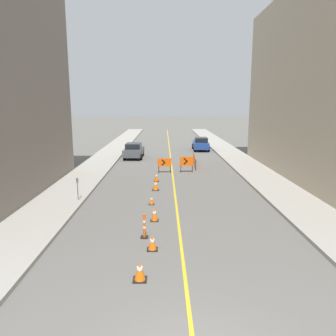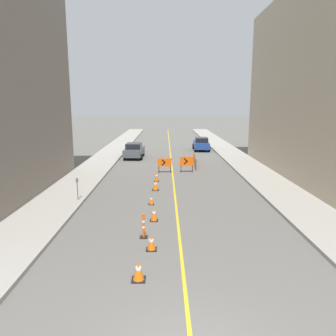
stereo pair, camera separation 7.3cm
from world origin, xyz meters
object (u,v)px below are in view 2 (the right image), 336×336
delineator_post_front (144,227)px  traffic_cone_nearest (138,271)px  traffic_cone_second (151,243)px  parking_meter_near_curb (77,184)px  traffic_cone_fifth (155,185)px  arrow_barricade_primary (165,163)px  arrow_barricade_secondary (187,162)px  traffic_cone_fourth (151,200)px  parked_car_curb_mid (201,144)px  traffic_cone_farthest (156,177)px  traffic_cone_third (154,214)px  parked_car_curb_near (134,150)px

delineator_post_front → traffic_cone_nearest: bearing=-89.1°
traffic_cone_second → parking_meter_near_curb: (-4.54, 6.32, 0.81)m
traffic_cone_fifth → parking_meter_near_curb: bearing=-148.1°
traffic_cone_fifth → traffic_cone_nearest: bearing=-91.2°
arrow_barricade_primary → arrow_barricade_secondary: size_ratio=0.92×
traffic_cone_fifth → traffic_cone_second: bearing=-89.4°
traffic_cone_fourth → delineator_post_front: (-0.13, -4.72, 0.21)m
traffic_cone_fifth → delineator_post_front: delineator_post_front is taller
parked_car_curb_mid → parking_meter_near_curb: parked_car_curb_mid is taller
parking_meter_near_curb → traffic_cone_fifth: bearing=31.9°
delineator_post_front → arrow_barricade_secondary: 13.79m
traffic_cone_farthest → arrow_barricade_secondary: arrow_barricade_secondary is taller
parked_car_curb_mid → traffic_cone_third: bearing=-98.9°
delineator_post_front → arrow_barricade_primary: arrow_barricade_primary is taller
traffic_cone_third → arrow_barricade_primary: arrow_barricade_primary is taller
traffic_cone_fifth → delineator_post_front: (-0.28, -7.87, 0.12)m
delineator_post_front → parked_car_curb_mid: (5.39, 26.89, 0.33)m
parking_meter_near_curb → traffic_cone_second: bearing=-54.3°
parked_car_curb_near → parked_car_curb_mid: bearing=39.3°
arrow_barricade_primary → delineator_post_front: bearing=-99.3°
traffic_cone_fourth → parking_meter_near_curb: 4.39m
traffic_cone_second → traffic_cone_fourth: size_ratio=1.17×
traffic_cone_nearest → arrow_barricade_primary: 16.83m
traffic_cone_third → parked_car_curb_near: parked_car_curb_near is taller
traffic_cone_fourth → arrow_barricade_secondary: arrow_barricade_secondary is taller
traffic_cone_second → traffic_cone_fourth: traffic_cone_second is taller
delineator_post_front → parked_car_curb_near: bearing=96.4°
traffic_cone_fifth → arrow_barricade_primary: 5.53m
arrow_barricade_primary → parking_meter_near_curb: size_ratio=0.93×
traffic_cone_fifth → arrow_barricade_secondary: 6.18m
arrow_barricade_primary → parked_car_curb_near: 8.38m
traffic_cone_third → arrow_barricade_secondary: 11.71m
traffic_cone_farthest → parked_car_curb_near: parked_car_curb_near is taller
traffic_cone_nearest → traffic_cone_farthest: bearing=89.1°
traffic_cone_nearest → traffic_cone_second: traffic_cone_nearest is taller
traffic_cone_third → traffic_cone_farthest: size_ratio=0.99×
traffic_cone_second → delineator_post_front: 1.27m
arrow_barricade_secondary → parked_car_curb_near: (-5.08, 7.56, -0.12)m
traffic_cone_third → parked_car_curb_near: size_ratio=0.15×
traffic_cone_fifth → arrow_barricade_secondary: (2.45, 5.64, 0.58)m
traffic_cone_fourth → parked_car_curb_near: parked_car_curb_near is taller
arrow_barricade_primary → parked_car_curb_mid: parked_car_curb_mid is taller
arrow_barricade_primary → traffic_cone_nearest: bearing=-98.3°
traffic_cone_third → parked_car_curb_near: (-2.73, 19.01, 0.47)m
traffic_cone_third → parked_car_curb_mid: parked_car_curb_mid is taller
traffic_cone_nearest → parking_meter_near_curb: bearing=116.1°
traffic_cone_fourth → parking_meter_near_curb: (-4.29, 0.40, 0.85)m
traffic_cone_nearest → traffic_cone_fifth: 11.33m
parking_meter_near_curb → traffic_cone_farthest: bearing=50.1°
traffic_cone_fifth → arrow_barricade_secondary: bearing=66.5°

